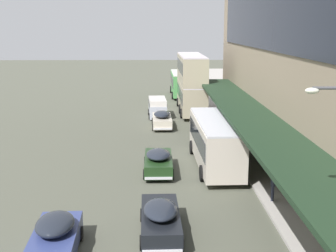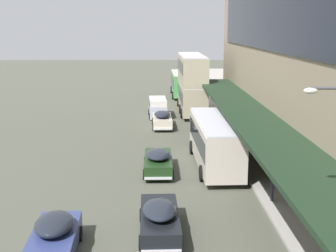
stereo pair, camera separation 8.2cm
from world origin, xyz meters
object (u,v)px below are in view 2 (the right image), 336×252
(transit_bus_kerbside_rear, at_px, (215,140))
(vw_van, at_px, (158,106))
(transit_bus_kerbside_front, at_px, (192,82))
(sedan_lead_near, at_px, (54,237))
(transit_bus_kerbside_far, at_px, (182,82))
(pedestrian_at_kerb, at_px, (273,182))
(sedan_trailing_mid, at_px, (158,161))
(sedan_second_mid, at_px, (160,219))
(sedan_far_back, at_px, (162,119))

(transit_bus_kerbside_rear, xyz_separation_m, vw_van, (-3.86, 17.98, -0.76))
(transit_bus_kerbside_front, xyz_separation_m, sedan_lead_near, (-7.98, -33.12, -2.59))
(transit_bus_kerbside_far, relative_size, pedestrian_at_kerb, 4.98)
(vw_van, bearing_deg, sedan_trailing_mid, -89.87)
(transit_bus_kerbside_far, relative_size, vw_van, 2.00)
(transit_bus_kerbside_rear, xyz_separation_m, pedestrian_at_kerb, (2.31, -6.78, -0.68))
(sedan_trailing_mid, xyz_separation_m, pedestrian_at_kerb, (6.12, -5.52, 0.41))
(sedan_second_mid, height_order, sedan_far_back, sedan_far_back)
(sedan_second_mid, bearing_deg, transit_bus_kerbside_far, 85.90)
(sedan_trailing_mid, bearing_deg, transit_bus_kerbside_far, 84.66)
(sedan_lead_near, bearing_deg, transit_bus_kerbside_far, 80.63)
(transit_bus_kerbside_far, bearing_deg, transit_bus_kerbside_front, -87.60)
(transit_bus_kerbside_rear, bearing_deg, sedan_lead_near, -123.03)
(vw_van, xyz_separation_m, pedestrian_at_kerb, (6.17, -24.76, 0.08))
(vw_van, height_order, pedestrian_at_kerb, pedestrian_at_kerb)
(transit_bus_kerbside_far, bearing_deg, sedan_second_mid, -94.10)
(sedan_far_back, relative_size, pedestrian_at_kerb, 2.68)
(transit_bus_kerbside_rear, distance_m, sedan_second_mid, 11.26)
(sedan_lead_near, height_order, vw_van, vw_van)
(sedan_second_mid, relative_size, pedestrian_at_kerb, 2.72)
(transit_bus_kerbside_far, height_order, vw_van, transit_bus_kerbside_far)
(transit_bus_kerbside_front, relative_size, transit_bus_kerbside_rear, 1.16)
(sedan_lead_near, distance_m, pedestrian_at_kerb, 11.87)
(transit_bus_kerbside_far, xyz_separation_m, sedan_far_back, (-2.80, -20.25, -1.07))
(sedan_lead_near, bearing_deg, sedan_far_back, 79.44)
(sedan_trailing_mid, bearing_deg, transit_bus_kerbside_front, 80.43)
(sedan_far_back, bearing_deg, transit_bus_kerbside_far, 82.12)
(transit_bus_kerbside_front, xyz_separation_m, sedan_second_mid, (-3.62, -31.23, -2.62))
(sedan_lead_near, bearing_deg, pedestrian_at_kerb, 28.62)
(sedan_second_mid, height_order, sedan_trailing_mid, sedan_second_mid)
(sedan_far_back, distance_m, sedan_trailing_mid, 13.87)
(transit_bus_kerbside_rear, height_order, pedestrian_at_kerb, transit_bus_kerbside_rear)
(sedan_trailing_mid, bearing_deg, pedestrian_at_kerb, -42.02)
(sedan_far_back, xyz_separation_m, vw_van, (-0.43, 5.38, 0.30))
(sedan_lead_near, xyz_separation_m, vw_van, (4.24, 30.44, 0.29))
(transit_bus_kerbside_front, relative_size, sedan_lead_near, 2.36)
(transit_bus_kerbside_far, xyz_separation_m, sedan_trailing_mid, (-3.19, -34.11, -1.09))
(transit_bus_kerbside_rear, relative_size, sedan_second_mid, 1.95)
(sedan_trailing_mid, bearing_deg, transit_bus_kerbside_rear, 18.32)
(sedan_far_back, bearing_deg, transit_bus_kerbside_rear, -74.76)
(sedan_far_back, bearing_deg, sedan_lead_near, -100.56)
(sedan_second_mid, bearing_deg, sedan_far_back, 89.24)
(transit_bus_kerbside_rear, xyz_separation_m, sedan_lead_near, (-8.10, -12.46, -1.05))
(transit_bus_kerbside_far, bearing_deg, vw_van, -102.26)
(vw_van, bearing_deg, pedestrian_at_kerb, -76.01)
(pedestrian_at_kerb, bearing_deg, transit_bus_kerbside_rear, 108.81)
(transit_bus_kerbside_rear, height_order, sedan_second_mid, transit_bus_kerbside_rear)
(transit_bus_kerbside_far, height_order, sedan_far_back, transit_bus_kerbside_far)
(transit_bus_kerbside_rear, xyz_separation_m, sedan_trailing_mid, (-3.81, -1.26, -1.09))
(transit_bus_kerbside_far, height_order, sedan_trailing_mid, transit_bus_kerbside_far)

